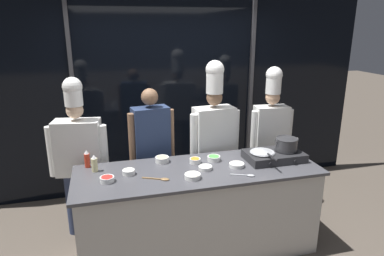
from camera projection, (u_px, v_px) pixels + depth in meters
ground_plane at (198, 248)px, 3.63m from camera, size 24.00×24.00×0.00m
window_wall_back at (168, 95)px, 4.67m from camera, size 5.69×0.09×2.70m
demo_counter at (198, 210)px, 3.49m from camera, size 2.40×0.82×0.91m
portable_stove at (274, 156)px, 3.58m from camera, size 0.60×0.38×0.10m
frying_pan at (263, 151)px, 3.53m from camera, size 0.26×0.44×0.04m
stock_pot at (287, 144)px, 3.58m from camera, size 0.25×0.23×0.13m
squeeze_bottle_chili at (87, 159)px, 3.39m from camera, size 0.05×0.05×0.18m
squeeze_bottle_oil at (94, 164)px, 3.29m from camera, size 0.06×0.06×0.17m
prep_bowl_bell_pepper at (107, 179)px, 3.08m from camera, size 0.13×0.13×0.05m
prep_bowl_ginger at (162, 159)px, 3.53m from camera, size 0.14×0.14×0.06m
prep_bowl_scallions at (214, 158)px, 3.56m from camera, size 0.14×0.14×0.05m
prep_bowl_bean_sprouts at (205, 167)px, 3.35m from camera, size 0.14×0.14×0.04m
prep_bowl_chicken at (237, 165)px, 3.41m from camera, size 0.15×0.15×0.04m
prep_bowl_noodles at (193, 176)px, 3.15m from camera, size 0.15×0.15×0.05m
prep_bowl_carrots at (195, 160)px, 3.50m from camera, size 0.11×0.11×0.05m
prep_bowl_garlic at (129, 172)px, 3.24m from camera, size 0.12×0.12×0.05m
serving_spoon_slotted at (161, 179)px, 3.13m from camera, size 0.25×0.14×0.02m
serving_spoon_solid at (247, 175)px, 3.21m from camera, size 0.22×0.12×0.02m
chef_head at (79, 150)px, 3.63m from camera, size 0.62×0.32×1.77m
person_guest at (151, 144)px, 3.84m from camera, size 0.52×0.27×1.61m
chef_sous at (214, 134)px, 3.96m from camera, size 0.61×0.29×1.90m
chef_line at (271, 129)px, 4.24m from camera, size 0.54×0.24×1.80m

